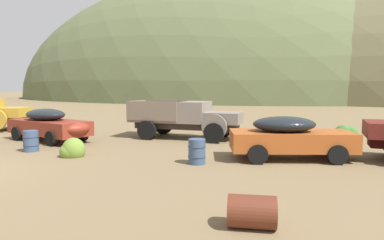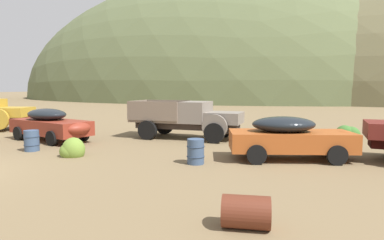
% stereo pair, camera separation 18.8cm
% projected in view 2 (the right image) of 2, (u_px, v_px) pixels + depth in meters
% --- Properties ---
extents(hill_far_right, '(99.93, 62.72, 54.19)m').
position_uv_depth(hill_far_right, '(220.00, 98.00, 79.62)').
color(hill_far_right, '#56603D').
rests_on(hill_far_right, ground).
extents(car_rust_red, '(5.03, 2.74, 1.57)m').
position_uv_depth(car_rust_red, '(52.00, 124.00, 16.39)').
color(car_rust_red, maroon).
rests_on(car_rust_red, ground).
extents(truck_primer_gray, '(5.72, 2.59, 1.91)m').
position_uv_depth(truck_primer_gray, '(193.00, 119.00, 17.10)').
color(truck_primer_gray, '#3D322D').
rests_on(truck_primer_gray, ground).
extents(car_oxide_orange, '(4.85, 3.04, 1.57)m').
position_uv_depth(car_oxide_orange, '(294.00, 137.00, 12.16)').
color(car_oxide_orange, '#A34C1E').
rests_on(car_oxide_orange, ground).
extents(oil_drum_spare, '(0.62, 0.62, 0.86)m').
position_uv_depth(oil_drum_spare, '(196.00, 151.00, 11.49)').
color(oil_drum_spare, '#384C6B').
rests_on(oil_drum_spare, ground).
extents(oil_drum_tipped, '(0.99, 0.78, 0.62)m').
position_uv_depth(oil_drum_tipped, '(246.00, 212.00, 6.24)').
color(oil_drum_tipped, '#5B2819').
rests_on(oil_drum_tipped, ground).
extents(oil_drum_by_truck, '(0.63, 0.63, 0.86)m').
position_uv_depth(oil_drum_by_truck, '(32.00, 141.00, 13.81)').
color(oil_drum_by_truck, '#384C6B').
rests_on(oil_drum_by_truck, ground).
extents(bush_front_left, '(0.95, 0.83, 0.93)m').
position_uv_depth(bush_front_left, '(72.00, 151.00, 12.75)').
color(bush_front_left, olive).
rests_on(bush_front_left, ground).
extents(bush_back_edge, '(1.19, 0.87, 0.93)m').
position_uv_depth(bush_back_edge, '(348.00, 135.00, 16.84)').
color(bush_back_edge, '#3D702D').
rests_on(bush_back_edge, ground).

